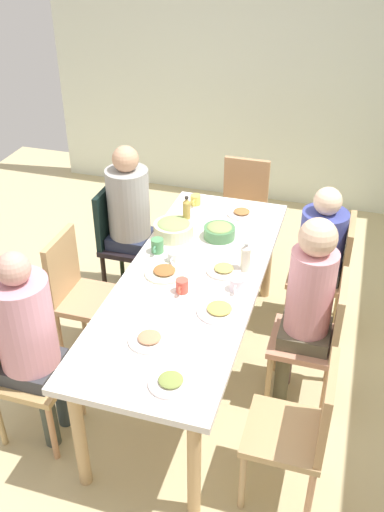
# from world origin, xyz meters

# --- Properties ---
(ground_plane) EXTENTS (6.45, 6.45, 0.00)m
(ground_plane) POSITION_xyz_m (0.00, 0.00, 0.00)
(ground_plane) COLOR #C4B383
(wall_left) EXTENTS (0.12, 4.54, 2.60)m
(wall_left) POSITION_xyz_m (-2.75, 0.00, 1.30)
(wall_left) COLOR silver
(wall_left) RESTS_ON ground_plane
(dining_table) EXTENTS (2.19, 0.82, 0.77)m
(dining_table) POSITION_xyz_m (0.00, 0.00, 0.69)
(dining_table) COLOR white
(dining_table) RESTS_ON ground_plane
(chair_0) EXTENTS (0.40, 0.40, 0.90)m
(chair_0) POSITION_xyz_m (0.00, 0.79, 0.51)
(chair_0) COLOR tan
(chair_0) RESTS_ON ground_plane
(person_0) EXTENTS (0.30, 0.30, 1.28)m
(person_0) POSITION_xyz_m (-0.00, 0.70, 0.76)
(person_0) COLOR brown
(person_0) RESTS_ON ground_plane
(chair_1) EXTENTS (0.40, 0.40, 0.90)m
(chair_1) POSITION_xyz_m (0.00, -0.79, 0.51)
(chair_1) COLOR tan
(chair_1) RESTS_ON ground_plane
(chair_2) EXTENTS (0.40, 0.40, 0.90)m
(chair_2) POSITION_xyz_m (0.73, 0.79, 0.51)
(chair_2) COLOR tan
(chair_2) RESTS_ON ground_plane
(chair_3) EXTENTS (0.40, 0.40, 0.90)m
(chair_3) POSITION_xyz_m (-1.47, 0.00, 0.51)
(chair_3) COLOR tan
(chair_3) RESTS_ON ground_plane
(chair_4) EXTENTS (0.40, 0.40, 0.90)m
(chair_4) POSITION_xyz_m (0.73, -0.79, 0.51)
(chair_4) COLOR tan
(chair_4) RESTS_ON ground_plane
(person_4) EXTENTS (0.32, 0.32, 1.26)m
(person_4) POSITION_xyz_m (0.73, -0.70, 0.75)
(person_4) COLOR #384448
(person_4) RESTS_ON ground_plane
(chair_5) EXTENTS (0.40, 0.40, 0.90)m
(chair_5) POSITION_xyz_m (-0.73, 0.79, 0.51)
(chair_5) COLOR tan
(chair_5) RESTS_ON ground_plane
(person_5) EXTENTS (0.31, 0.31, 1.13)m
(person_5) POSITION_xyz_m (-0.73, 0.70, 0.68)
(person_5) COLOR #39403A
(person_5) RESTS_ON ground_plane
(chair_6) EXTENTS (0.40, 0.40, 0.90)m
(chair_6) POSITION_xyz_m (-0.73, -0.79, 0.51)
(chair_6) COLOR black
(chair_6) RESTS_ON ground_plane
(person_6) EXTENTS (0.31, 0.31, 1.25)m
(person_6) POSITION_xyz_m (-0.73, -0.70, 0.75)
(person_6) COLOR #2D3B51
(person_6) RESTS_ON ground_plane
(plate_0) EXTENTS (0.25, 0.25, 0.04)m
(plate_0) POSITION_xyz_m (0.28, 0.24, 0.79)
(plate_0) COLOR white
(plate_0) RESTS_ON dining_table
(plate_1) EXTENTS (0.21, 0.21, 0.04)m
(plate_1) POSITION_xyz_m (-0.86, 0.12, 0.79)
(plate_1) COLOR white
(plate_1) RESTS_ON dining_table
(plate_2) EXTENTS (0.22, 0.22, 0.04)m
(plate_2) POSITION_xyz_m (0.63, -0.04, 0.79)
(plate_2) COLOR white
(plate_2) RESTS_ON dining_table
(plate_3) EXTENTS (0.22, 0.22, 0.04)m
(plate_3) POSITION_xyz_m (-0.11, 0.17, 0.79)
(plate_3) COLOR silver
(plate_3) RESTS_ON dining_table
(plate_4) EXTENTS (0.22, 0.22, 0.04)m
(plate_4) POSITION_xyz_m (0.88, 0.16, 0.79)
(plate_4) COLOR white
(plate_4) RESTS_ON dining_table
(plate_5) EXTENTS (0.25, 0.25, 0.04)m
(plate_5) POSITION_xyz_m (0.02, -0.17, 0.79)
(plate_5) COLOR beige
(plate_5) RESTS_ON dining_table
(bowl_0) EXTENTS (0.21, 0.21, 0.10)m
(bowl_0) POSITION_xyz_m (-0.50, 0.04, 0.82)
(bowl_0) COLOR #4B7F4D
(bowl_0) RESTS_ON dining_table
(bowl_1) EXTENTS (0.27, 0.27, 0.11)m
(bowl_1) POSITION_xyz_m (-0.43, -0.26, 0.83)
(bowl_1) COLOR beige
(bowl_1) RESTS_ON dining_table
(cup_0) EXTENTS (0.11, 0.07, 0.08)m
(cup_0) POSITION_xyz_m (0.16, -0.01, 0.82)
(cup_0) COLOR #D05142
(cup_0) RESTS_ON dining_table
(cup_1) EXTENTS (0.12, 0.09, 0.08)m
(cup_1) POSITION_xyz_m (0.05, 0.29, 0.81)
(cup_1) COLOR white
(cup_1) RESTS_ON dining_table
(cup_2) EXTENTS (0.13, 0.09, 0.08)m
(cup_2) POSITION_xyz_m (-0.13, -0.15, 0.81)
(cup_2) COLOR white
(cup_2) RESTS_ON dining_table
(cup_3) EXTENTS (0.11, 0.08, 0.08)m
(cup_3) POSITION_xyz_m (-0.91, -0.25, 0.81)
(cup_3) COLOR #E0C654
(cup_3) RESTS_ON dining_table
(cup_4) EXTENTS (0.12, 0.08, 0.09)m
(cup_4) POSITION_xyz_m (-0.21, -0.30, 0.82)
(cup_4) COLOR #4E8F58
(cup_4) RESTS_ON dining_table
(bottle_0) EXTENTS (0.06, 0.06, 0.20)m
(bottle_0) POSITION_xyz_m (-0.16, 0.29, 0.87)
(bottle_0) COLOR silver
(bottle_0) RESTS_ON dining_table
(bottle_1) EXTENTS (0.05, 0.05, 0.25)m
(bottle_1) POSITION_xyz_m (-0.53, -0.20, 0.89)
(bottle_1) COLOR tan
(bottle_1) RESTS_ON dining_table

